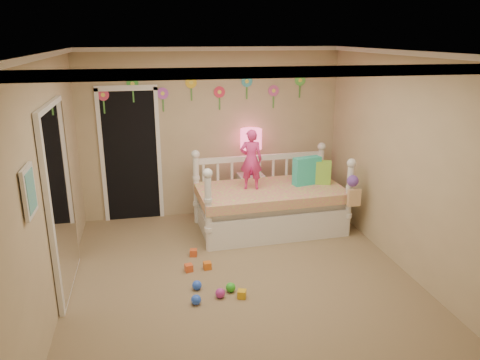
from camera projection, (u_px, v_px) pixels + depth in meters
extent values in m
cube|color=#7F684C|center=(242.00, 280.00, 5.44)|extent=(4.00, 4.50, 0.01)
cube|color=white|center=(242.00, 52.00, 4.66)|extent=(4.00, 4.50, 0.01)
cube|color=tan|center=(212.00, 134.00, 7.15)|extent=(4.00, 0.01, 2.60)
cube|color=tan|center=(49.00, 187.00, 4.66)|extent=(0.01, 4.50, 2.60)
cube|color=tan|center=(408.00, 165.00, 5.44)|extent=(0.01, 4.50, 2.60)
cube|color=#24B7A9|center=(307.00, 171.00, 6.80)|extent=(0.43, 0.23, 0.41)
cube|color=#8ED240|center=(318.00, 172.00, 6.85)|extent=(0.39, 0.26, 0.35)
imported|color=#EA3589|center=(251.00, 160.00, 6.53)|extent=(0.36, 0.28, 0.87)
cube|color=white|center=(251.00, 194.00, 7.39)|extent=(0.40, 0.31, 0.66)
sphere|color=#E31E7E|center=(251.00, 168.00, 7.26)|extent=(0.20, 0.20, 0.20)
cylinder|color=#E31E7E|center=(251.00, 156.00, 7.20)|extent=(0.03, 0.03, 0.42)
cylinder|color=#EB4671|center=(251.00, 139.00, 7.12)|extent=(0.33, 0.33, 0.31)
cube|color=black|center=(131.00, 155.00, 6.98)|extent=(0.90, 0.04, 2.07)
cube|color=white|center=(61.00, 200.00, 5.03)|extent=(0.07, 1.30, 2.10)
cube|color=white|center=(29.00, 191.00, 3.75)|extent=(0.05, 0.34, 0.42)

